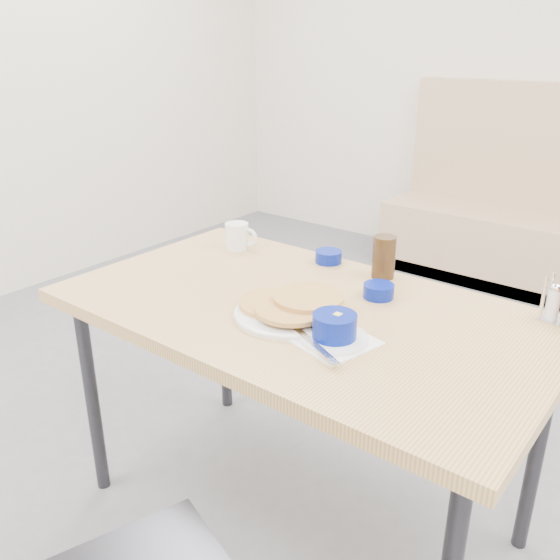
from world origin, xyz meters
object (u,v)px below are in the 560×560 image
Objects in this scene: coffee_mug at (238,236)px; butter_bowl at (379,291)px; pancake_plate at (290,308)px; grits_setting at (334,330)px; creamer_bowl at (329,257)px; dining_table at (301,325)px; booth_bench at (541,231)px; amber_tumbler at (384,257)px.

butter_bowl is at bearing -6.40° from coffee_mug.
grits_setting is (0.18, -0.05, 0.01)m from pancake_plate.
coffee_mug is 1.34× the size of creamer_bowl.
dining_table is at bearing 146.87° from grits_setting.
booth_bench is 14.05× the size of amber_tumbler.
grits_setting is (0.19, -0.12, 0.09)m from dining_table.
booth_bench is at bearing 90.28° from pancake_plate.
booth_bench is at bearing 94.12° from grits_setting.
grits_setting is at bearing -81.07° from butter_bowl.
pancake_plate is 0.44m from creamer_bowl.
creamer_bowl is (-0.33, 0.46, -0.01)m from grits_setting.
grits_setting is at bearing -54.80° from creamer_bowl.
booth_bench is 2.37m from coffee_mug.
coffee_mug is at bearing 145.95° from pancake_plate.
pancake_plate is at bearing 163.49° from grits_setting.
coffee_mug reaches higher than grits_setting.
creamer_bowl is at bearing 178.67° from amber_tumbler.
pancake_plate reaches higher than butter_bowl.
dining_table is 0.55m from coffee_mug.
butter_bowl is (-0.05, 0.31, -0.01)m from grits_setting.
butter_bowl is at bearing 52.64° from dining_table.
dining_table is at bearing -90.00° from booth_bench.
pancake_plate is 2.60× the size of coffee_mug.
creamer_bowl is 1.00× the size of butter_bowl.
creamer_bowl is at bearing 125.20° from grits_setting.
butter_bowl is at bearing -86.53° from booth_bench.
amber_tumbler is (-0.07, 0.15, 0.05)m from butter_bowl.
coffee_mug is 0.90× the size of amber_tumbler.
grits_setting reaches higher than dining_table.
dining_table is at bearing -28.44° from coffee_mug.
dining_table is 4.44× the size of pancake_plate.
dining_table is at bearing -127.36° from butter_bowl.
dining_table is 0.25m from butter_bowl.
pancake_plate reaches higher than creamer_bowl.
booth_bench is 2.56m from dining_table.
pancake_plate is at bearing -98.55° from amber_tumbler.
butter_bowl reaches higher than dining_table.
dining_table is 0.25m from grits_setting.
grits_setting is at bearing -16.51° from pancake_plate.
booth_bench is 2.24m from creamer_bowl.
coffee_mug reaches higher than creamer_bowl.
booth_bench is 15.69× the size of coffee_mug.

